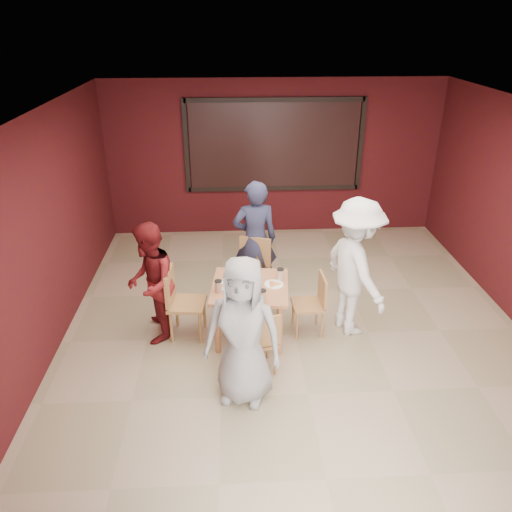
{
  "coord_description": "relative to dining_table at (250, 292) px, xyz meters",
  "views": [
    {
      "loc": [
        -0.8,
        -5.35,
        3.78
      ],
      "look_at": [
        -0.51,
        0.03,
        1.15
      ],
      "focal_mm": 35.0,
      "sensor_mm": 36.0,
      "label": 1
    }
  ],
  "objects": [
    {
      "name": "floor",
      "position": [
        0.59,
        -0.03,
        -0.65
      ],
      "size": [
        7.0,
        7.0,
        0.0
      ],
      "primitive_type": "plane",
      "color": "tan",
      "rests_on": "ground"
    },
    {
      "name": "window_blinds",
      "position": [
        0.59,
        3.42,
        1.0
      ],
      "size": [
        3.0,
        0.02,
        1.5
      ],
      "primitive_type": "cube",
      "color": "black"
    },
    {
      "name": "dining_table",
      "position": [
        0.0,
        0.0,
        0.0
      ],
      "size": [
        1.03,
        1.03,
        0.89
      ],
      "color": "#CC7F53",
      "rests_on": "floor"
    },
    {
      "name": "chair_front",
      "position": [
        0.08,
        -0.74,
        -0.19
      ],
      "size": [
        0.47,
        0.47,
        0.82
      ],
      "color": "#B27745",
      "rests_on": "floor"
    },
    {
      "name": "chair_back",
      "position": [
        0.07,
        0.87,
        -0.12
      ],
      "size": [
        0.59,
        0.59,
        0.95
      ],
      "color": "#B27745",
      "rests_on": "floor"
    },
    {
      "name": "chair_left",
      "position": [
        -0.88,
        0.07,
        -0.12
      ],
      "size": [
        0.49,
        0.49,
        0.93
      ],
      "color": "#B27745",
      "rests_on": "floor"
    },
    {
      "name": "chair_right",
      "position": [
        0.81,
        0.05,
        -0.19
      ],
      "size": [
        0.41,
        0.41,
        0.82
      ],
      "color": "#B27745",
      "rests_on": "floor"
    },
    {
      "name": "diner_front",
      "position": [
        -0.12,
        -1.13,
        0.18
      ],
      "size": [
        0.93,
        0.73,
        1.67
      ],
      "primitive_type": "imported",
      "rotation": [
        0.0,
        0.0,
        -0.27
      ],
      "color": "#A0A0A0",
      "rests_on": "floor"
    },
    {
      "name": "diner_back",
      "position": [
        0.12,
        1.08,
        0.22
      ],
      "size": [
        0.68,
        0.49,
        1.74
      ],
      "primitive_type": "imported",
      "rotation": [
        0.0,
        0.0,
        3.25
      ],
      "color": "#292C49",
      "rests_on": "floor"
    },
    {
      "name": "diner_left",
      "position": [
        -1.23,
        0.06,
        0.13
      ],
      "size": [
        0.63,
        0.79,
        1.56
      ],
      "primitive_type": "imported",
      "rotation": [
        0.0,
        0.0,
        -1.51
      ],
      "color": "maroon",
      "rests_on": "floor"
    },
    {
      "name": "diner_right",
      "position": [
        1.32,
        0.08,
        0.25
      ],
      "size": [
        1.01,
        1.33,
        1.82
      ],
      "primitive_type": "imported",
      "rotation": [
        0.0,
        0.0,
        1.9
      ],
      "color": "white",
      "rests_on": "floor"
    }
  ]
}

